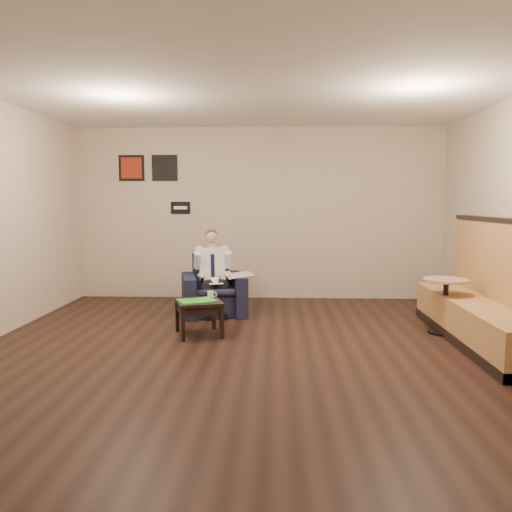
{
  "coord_description": "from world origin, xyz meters",
  "views": [
    {
      "loc": [
        0.28,
        -5.22,
        1.6
      ],
      "look_at": [
        0.02,
        1.2,
        0.9
      ],
      "focal_mm": 35.0,
      "sensor_mm": 36.0,
      "label": 1
    }
  ],
  "objects_px": {
    "banquette": "(480,282)",
    "cafe_table": "(445,306)",
    "green_folder": "(197,301)",
    "coffee_mug": "(211,295)",
    "armchair": "(213,285)",
    "seated_man": "(214,276)",
    "side_table": "(199,318)",
    "smartphone": "(200,298)"
  },
  "relations": [
    {
      "from": "banquette",
      "to": "cafe_table",
      "type": "height_order",
      "value": "banquette"
    },
    {
      "from": "green_folder",
      "to": "coffee_mug",
      "type": "bearing_deg",
      "value": 52.78
    },
    {
      "from": "armchair",
      "to": "banquette",
      "type": "height_order",
      "value": "banquette"
    },
    {
      "from": "seated_man",
      "to": "armchair",
      "type": "bearing_deg",
      "value": 90.0
    },
    {
      "from": "seated_man",
      "to": "banquette",
      "type": "xyz_separation_m",
      "value": [
        3.17,
        -1.21,
        0.12
      ]
    },
    {
      "from": "banquette",
      "to": "armchair",
      "type": "bearing_deg",
      "value": 157.7
    },
    {
      "from": "armchair",
      "to": "side_table",
      "type": "height_order",
      "value": "armchair"
    },
    {
      "from": "cafe_table",
      "to": "armchair",
      "type": "bearing_deg",
      "value": 162.51
    },
    {
      "from": "armchair",
      "to": "green_folder",
      "type": "relative_size",
      "value": 2.05
    },
    {
      "from": "armchair",
      "to": "smartphone",
      "type": "bearing_deg",
      "value": -105.53
    },
    {
      "from": "side_table",
      "to": "smartphone",
      "type": "bearing_deg",
      "value": 91.73
    },
    {
      "from": "armchair",
      "to": "cafe_table",
      "type": "height_order",
      "value": "armchair"
    },
    {
      "from": "green_folder",
      "to": "smartphone",
      "type": "relative_size",
      "value": 3.21
    },
    {
      "from": "green_folder",
      "to": "cafe_table",
      "type": "height_order",
      "value": "cafe_table"
    },
    {
      "from": "banquette",
      "to": "cafe_table",
      "type": "bearing_deg",
      "value": 123.15
    },
    {
      "from": "armchair",
      "to": "coffee_mug",
      "type": "bearing_deg",
      "value": -98.09
    },
    {
      "from": "armchair",
      "to": "side_table",
      "type": "relative_size",
      "value": 1.68
    },
    {
      "from": "green_folder",
      "to": "cafe_table",
      "type": "relative_size",
      "value": 0.63
    },
    {
      "from": "seated_man",
      "to": "green_folder",
      "type": "distance_m",
      "value": 1.07
    },
    {
      "from": "side_table",
      "to": "smartphone",
      "type": "distance_m",
      "value": 0.27
    },
    {
      "from": "smartphone",
      "to": "cafe_table",
      "type": "height_order",
      "value": "cafe_table"
    },
    {
      "from": "armchair",
      "to": "cafe_table",
      "type": "relative_size",
      "value": 1.28
    },
    {
      "from": "side_table",
      "to": "coffee_mug",
      "type": "distance_m",
      "value": 0.32
    },
    {
      "from": "seated_man",
      "to": "cafe_table",
      "type": "xyz_separation_m",
      "value": [
        2.92,
        -0.82,
        -0.24
      ]
    },
    {
      "from": "armchair",
      "to": "green_folder",
      "type": "xyz_separation_m",
      "value": [
        -0.05,
        -1.16,
        0.01
      ]
    },
    {
      "from": "coffee_mug",
      "to": "armchair",
      "type": "bearing_deg",
      "value": 95.26
    },
    {
      "from": "side_table",
      "to": "smartphone",
      "type": "relative_size",
      "value": 3.93
    },
    {
      "from": "smartphone",
      "to": "green_folder",
      "type": "bearing_deg",
      "value": -103.96
    },
    {
      "from": "seated_man",
      "to": "cafe_table",
      "type": "distance_m",
      "value": 3.05
    },
    {
      "from": "coffee_mug",
      "to": "cafe_table",
      "type": "distance_m",
      "value": 2.86
    },
    {
      "from": "coffee_mug",
      "to": "seated_man",
      "type": "bearing_deg",
      "value": 94.26
    },
    {
      "from": "seated_man",
      "to": "side_table",
      "type": "relative_size",
      "value": 2.22
    },
    {
      "from": "green_folder",
      "to": "cafe_table",
      "type": "xyz_separation_m",
      "value": [
        3.0,
        0.23,
        -0.09
      ]
    },
    {
      "from": "armchair",
      "to": "cafe_table",
      "type": "distance_m",
      "value": 3.09
    },
    {
      "from": "side_table",
      "to": "cafe_table",
      "type": "distance_m",
      "value": 2.99
    },
    {
      "from": "seated_man",
      "to": "side_table",
      "type": "xyz_separation_m",
      "value": [
        -0.06,
        -1.03,
        -0.36
      ]
    },
    {
      "from": "seated_man",
      "to": "banquette",
      "type": "height_order",
      "value": "banquette"
    },
    {
      "from": "banquette",
      "to": "green_folder",
      "type": "bearing_deg",
      "value": 177.36
    },
    {
      "from": "seated_man",
      "to": "side_table",
      "type": "bearing_deg",
      "value": -106.56
    },
    {
      "from": "armchair",
      "to": "seated_man",
      "type": "distance_m",
      "value": 0.19
    },
    {
      "from": "armchair",
      "to": "smartphone",
      "type": "distance_m",
      "value": 0.98
    },
    {
      "from": "side_table",
      "to": "banquette",
      "type": "xyz_separation_m",
      "value": [
        3.23,
        -0.18,
        0.49
      ]
    }
  ]
}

